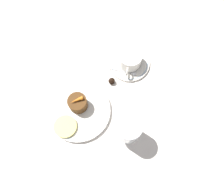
# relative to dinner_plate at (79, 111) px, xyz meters

# --- Properties ---
(ground_plane) EXTENTS (3.00, 3.00, 0.00)m
(ground_plane) POSITION_rel_dinner_plate_xyz_m (-0.02, 0.05, -0.01)
(ground_plane) COLOR white
(dinner_plate) EXTENTS (0.22, 0.22, 0.01)m
(dinner_plate) POSITION_rel_dinner_plate_xyz_m (0.00, 0.00, 0.00)
(dinner_plate) COLOR white
(dinner_plate) RESTS_ON ground_plane
(saucer) EXTENTS (0.16, 0.16, 0.01)m
(saucer) POSITION_rel_dinner_plate_xyz_m (-0.23, 0.14, -0.00)
(saucer) COLOR white
(saucer) RESTS_ON ground_plane
(coffee_cup) EXTENTS (0.11, 0.09, 0.05)m
(coffee_cup) POSITION_rel_dinner_plate_xyz_m (-0.23, 0.14, 0.03)
(coffee_cup) COLOR white
(coffee_cup) RESTS_ON saucer
(spoon) EXTENTS (0.02, 0.11, 0.00)m
(spoon) POSITION_rel_dinner_plate_xyz_m (-0.18, 0.13, 0.00)
(spoon) COLOR silver
(spoon) RESTS_ON saucer
(wine_glass) EXTENTS (0.08, 0.08, 0.13)m
(wine_glass) POSITION_rel_dinner_plate_xyz_m (0.05, 0.18, 0.08)
(wine_glass) COLOR silver
(wine_glass) RESTS_ON ground_plane
(fork) EXTENTS (0.03, 0.20, 0.01)m
(fork) POSITION_rel_dinner_plate_xyz_m (0.16, 0.02, -0.01)
(fork) COLOR silver
(fork) RESTS_ON ground_plane
(dessert_cake) EXTENTS (0.07, 0.07, 0.05)m
(dessert_cake) POSITION_rel_dinner_plate_xyz_m (-0.01, -0.00, 0.03)
(dessert_cake) COLOR #563314
(dessert_cake) RESTS_ON dinner_plate
(carrot_garnish) EXTENTS (0.04, 0.04, 0.01)m
(carrot_garnish) POSITION_rel_dinner_plate_xyz_m (-0.01, -0.00, 0.06)
(carrot_garnish) COLOR orange
(carrot_garnish) RESTS_ON dessert_cake
(pineapple_slice) EXTENTS (0.08, 0.08, 0.01)m
(pineapple_slice) POSITION_rel_dinner_plate_xyz_m (0.07, -0.03, 0.01)
(pineapple_slice) COLOR #EFE075
(pineapple_slice) RESTS_ON dinner_plate
(chocolate_truffle) EXTENTS (0.02, 0.02, 0.02)m
(chocolate_truffle) POSITION_rel_dinner_plate_xyz_m (-0.14, 0.09, 0.00)
(chocolate_truffle) COLOR black
(chocolate_truffle) RESTS_ON ground_plane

